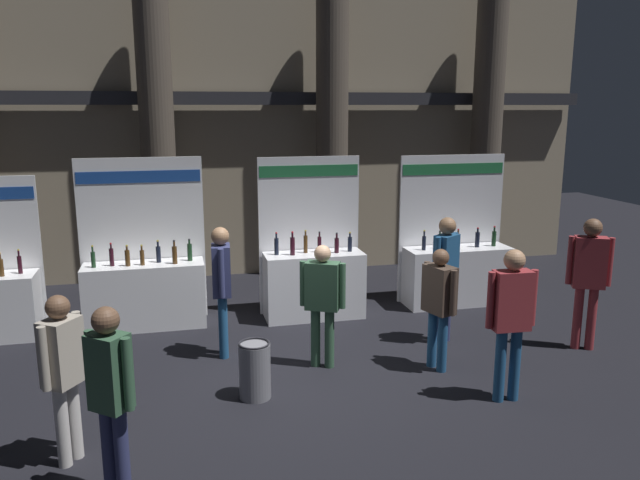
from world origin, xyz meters
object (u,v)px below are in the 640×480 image
at_px(exhibitor_booth_1, 145,287).
at_px(visitor_1, 323,295).
at_px(visitor_0, 222,280).
at_px(visitor_2, 589,271).
at_px(visitor_7, 63,365).
at_px(visitor_5, 511,312).
at_px(visitor_8, 111,388).
at_px(exhibitor_booth_2, 313,278).
at_px(trash_bin, 255,370).
at_px(visitor_3, 446,269).
at_px(exhibitor_booth_3, 456,268).
at_px(visitor_4, 439,298).

xyz_separation_m(exhibitor_booth_1, visitor_1, (2.27, -2.13, 0.34)).
bearing_deg(visitor_0, visitor_2, -96.40).
distance_m(visitor_0, visitor_7, 2.78).
bearing_deg(visitor_1, visitor_0, 178.19).
relative_size(exhibitor_booth_1, visitor_1, 1.59).
bearing_deg(visitor_5, visitor_8, 14.55).
height_order(visitor_0, visitor_1, visitor_0).
relative_size(exhibitor_booth_2, trash_bin, 3.76).
bearing_deg(visitor_5, exhibitor_booth_2, -63.19).
height_order(visitor_3, visitor_8, visitor_3).
xyz_separation_m(exhibitor_booth_3, trash_bin, (-3.81, -2.75, -0.28)).
bearing_deg(exhibitor_booth_3, visitor_7, -147.18).
xyz_separation_m(visitor_3, visitor_7, (-4.73, -2.04, -0.10)).
relative_size(visitor_0, visitor_3, 0.98).
height_order(visitor_2, visitor_7, visitor_2).
xyz_separation_m(exhibitor_booth_3, visitor_3, (-0.96, -1.63, 0.47)).
xyz_separation_m(visitor_1, visitor_4, (1.41, -0.41, -0.02)).
relative_size(exhibitor_booth_3, visitor_8, 1.46).
xyz_separation_m(exhibitor_booth_2, visitor_7, (-3.17, -3.57, 0.34)).
bearing_deg(exhibitor_booth_1, visitor_5, -40.83).
bearing_deg(visitor_4, visitor_1, -123.98).
relative_size(exhibitor_booth_1, visitor_5, 1.44).
relative_size(visitor_1, visitor_3, 0.89).
xyz_separation_m(trash_bin, visitor_0, (-0.25, 1.33, 0.72)).
height_order(exhibitor_booth_2, visitor_7, exhibitor_booth_2).
relative_size(exhibitor_booth_3, visitor_2, 1.36).
xyz_separation_m(visitor_1, visitor_2, (3.67, -0.25, 0.15)).
bearing_deg(visitor_3, visitor_5, -124.50).
distance_m(exhibitor_booth_3, visitor_8, 6.80).
distance_m(exhibitor_booth_3, visitor_5, 3.66).
bearing_deg(visitor_2, visitor_0, -165.20).
xyz_separation_m(exhibitor_booth_1, exhibitor_booth_3, (5.12, -0.05, -0.01)).
bearing_deg(visitor_7, visitor_4, 138.96).
bearing_deg(exhibitor_booth_2, visitor_7, -131.67).
relative_size(visitor_1, visitor_8, 0.94).
relative_size(exhibitor_booth_3, visitor_3, 1.38).
distance_m(visitor_7, visitor_8, 0.83).
relative_size(visitor_2, visitor_4, 1.17).
bearing_deg(visitor_1, visitor_8, -109.65).
bearing_deg(visitor_0, trash_bin, -165.34).
relative_size(visitor_0, visitor_5, 1.00).
distance_m(trash_bin, visitor_7, 2.19).
xyz_separation_m(visitor_3, visitor_4, (-0.47, -0.85, -0.14)).
height_order(exhibitor_booth_1, visitor_7, exhibitor_booth_1).
xyz_separation_m(exhibitor_booth_2, visitor_4, (1.09, -2.38, 0.31)).
bearing_deg(exhibitor_booth_1, exhibitor_booth_3, -0.61).
bearing_deg(visitor_8, visitor_3, 71.92).
distance_m(visitor_0, visitor_2, 4.97).
bearing_deg(visitor_8, visitor_4, 65.62).
bearing_deg(visitor_7, exhibitor_booth_3, 156.21).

